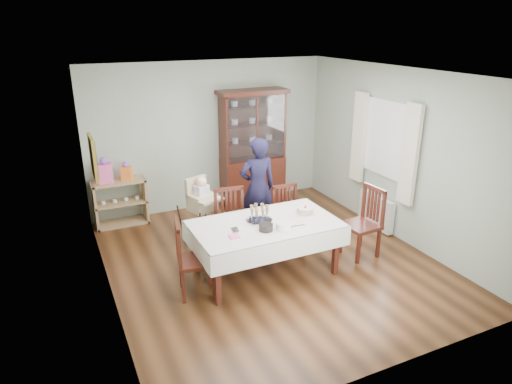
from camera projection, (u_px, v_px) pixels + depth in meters
floor at (270, 261)px, 6.75m from camera, size 5.00×5.00×0.00m
room_shell at (255, 141)px, 6.60m from camera, size 5.00×5.00×5.00m
dining_table at (265, 248)px, 6.31m from camera, size 2.01×1.16×0.76m
china_cabinet at (253, 146)px, 8.57m from camera, size 1.30×0.48×2.18m
sideboard at (120, 202)px, 7.85m from camera, size 0.90×0.38×0.80m
picture_frame at (93, 158)px, 5.97m from camera, size 0.04×0.48×0.58m
window at (386, 139)px, 7.33m from camera, size 0.04×1.02×1.22m
curtain_left at (410, 155)px, 6.82m from camera, size 0.07×0.30×1.55m
curtain_right at (359, 137)px, 7.87m from camera, size 0.07×0.30×1.55m
radiator at (376, 211)px, 7.75m from camera, size 0.10×0.80×0.55m
chair_far_left at (233, 238)px, 6.75m from camera, size 0.53×0.53×1.04m
chair_far_right at (289, 229)px, 7.11m from camera, size 0.45×0.45×0.96m
chair_end_left at (195, 272)px, 5.84m from camera, size 0.54×0.54×1.03m
chair_end_right at (361, 236)px, 6.83m from camera, size 0.51×0.51×1.06m
woman at (258, 187)px, 7.33m from camera, size 0.63×0.45×1.64m
high_chair at (203, 219)px, 7.10m from camera, size 0.64×0.64×1.13m
champagne_tray at (259, 217)px, 6.21m from camera, size 0.37×0.37×0.22m
birthday_cake at (305, 211)px, 6.45m from camera, size 0.27×0.27×0.19m
plate_stack_dark at (266, 227)px, 5.95m from camera, size 0.21×0.21×0.09m
plate_stack_white at (284, 226)px, 5.99m from camera, size 0.24×0.24×0.09m
napkin_stack at (234, 236)px, 5.77m from camera, size 0.13×0.13×0.02m
cutlery at (232, 230)px, 5.95m from camera, size 0.14×0.19×0.01m
cake_knife at (296, 226)px, 6.07m from camera, size 0.28×0.05×0.01m
gift_bag_pink at (105, 171)px, 7.55m from camera, size 0.25×0.17×0.44m
gift_bag_orange at (126, 172)px, 7.70m from camera, size 0.21×0.18×0.33m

